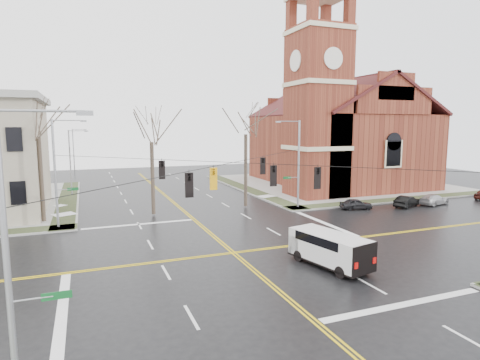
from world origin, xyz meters
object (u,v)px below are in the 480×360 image
object	(u,v)px
parked_car_c	(434,199)
tree_nw_far	(38,131)
streetlight_north_a	(71,160)
tree_ne	(246,129)
signal_pole_nw	(57,170)
streetlight_north_b	(74,151)
church	(334,127)
parked_car_b	(407,201)
cargo_van	(327,246)
parked_car_a	(356,204)
signal_pole_sw	(12,249)
tree_nw_near	(151,137)
signal_pole_ne	(297,161)

from	to	relation	value
parked_car_c	tree_nw_far	distance (m)	40.45
streetlight_north_a	tree_ne	bearing A→B (deg)	-39.20
signal_pole_nw	streetlight_north_b	xyz separation A→B (m)	(0.67, 36.50, -0.48)
church	streetlight_north_a	world-z (taller)	church
signal_pole_nw	streetlight_north_a	distance (m)	16.52
church	parked_car_b	size ratio (longest dim) A/B	7.48
cargo_van	parked_car_a	bearing A→B (deg)	34.18
signal_pole_nw	signal_pole_sw	xyz separation A→B (m)	(0.00, -23.00, 0.00)
cargo_van	tree_nw_near	distance (m)	20.58
parked_car_b	parked_car_c	size ratio (longest dim) A/B	0.92
signal_pole_sw	streetlight_north_b	bearing A→B (deg)	89.36
signal_pole_nw	streetlight_north_b	bearing A→B (deg)	88.95
signal_pole_nw	parked_car_a	size ratio (longest dim) A/B	2.72
church	streetlight_north_a	distance (m)	35.78
tree_nw_near	streetlight_north_a	bearing A→B (deg)	117.37
tree_ne	streetlight_north_a	bearing A→B (deg)	140.80
church	tree_ne	size ratio (longest dim) A/B	2.42
church	tree_nw_far	xyz separation A→B (m)	(-37.58, -10.53, -0.30)
cargo_van	tree_nw_far	xyz separation A→B (m)	(-17.36, 18.67, 6.92)
cargo_van	parked_car_a	xyz separation A→B (m)	(12.33, 13.25, -0.65)
church	signal_pole_nw	xyz separation A→B (m)	(-36.09, -13.28, -3.48)
tree_nw_near	parked_car_b	bearing A→B (deg)	-12.46
signal_pole_ne	parked_car_a	xyz separation A→B (m)	(5.55, -2.67, -4.39)
church	signal_pole_ne	world-z (taller)	church
parked_car_a	tree_nw_far	xyz separation A→B (m)	(-29.68, 5.43, 7.56)
parked_car_c	tree_nw_far	size ratio (longest dim) A/B	0.35
streetlight_north_b	parked_car_c	distance (m)	54.83
parked_car_a	parked_car_c	xyz separation A→B (m)	(9.52, -1.06, 0.01)
streetlight_north_b	cargo_van	size ratio (longest dim) A/B	1.40
signal_pole_ne	signal_pole_nw	world-z (taller)	same
tree_nw_near	church	bearing A→B (deg)	21.85
church	tree_ne	distance (m)	21.17
church	parked_car_a	bearing A→B (deg)	-116.34
church	parked_car_c	bearing A→B (deg)	-84.54
signal_pole_sw	streetlight_north_a	xyz separation A→B (m)	(0.67, 39.50, -0.48)
signal_pole_ne	streetlight_north_b	world-z (taller)	signal_pole_ne
signal_pole_ne	tree_ne	bearing A→B (deg)	152.71
church	cargo_van	bearing A→B (deg)	-124.71
tree_ne	church	bearing A→B (deg)	30.77
tree_nw_near	signal_pole_ne	bearing A→B (deg)	-8.14
signal_pole_sw	parked_car_b	xyz separation A→B (m)	(33.98, 19.37, -4.34)
signal_pole_nw	church	bearing A→B (deg)	20.21
streetlight_north_b	tree_ne	bearing A→B (deg)	-63.17
streetlight_north_b	parked_car_a	size ratio (longest dim) A/B	2.42
signal_pole_ne	parked_car_c	world-z (taller)	signal_pole_ne
signal_pole_sw	tree_nw_far	world-z (taller)	tree_nw_far
tree_nw_far	church	bearing A→B (deg)	15.65
parked_car_b	tree_nw_far	size ratio (longest dim) A/B	0.33
parked_car_b	parked_car_c	distance (m)	3.74
streetlight_north_a	parked_car_a	xyz separation A→B (m)	(27.52, -19.17, -3.90)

